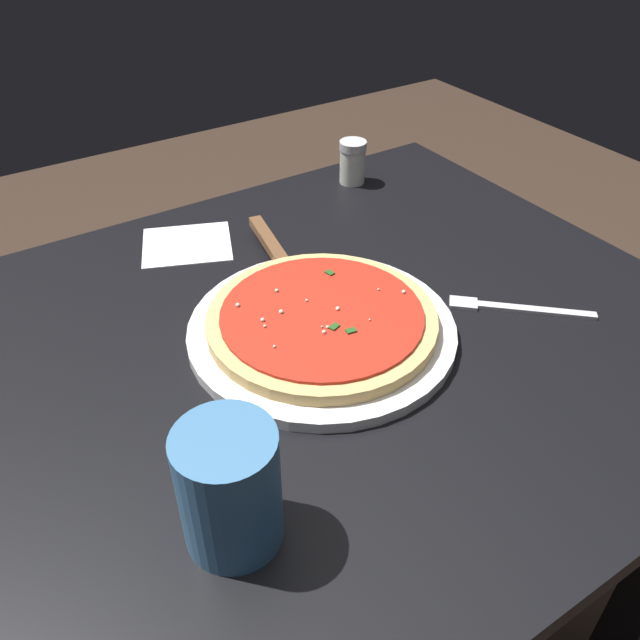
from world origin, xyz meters
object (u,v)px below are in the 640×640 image
(serving_plate, at_px, (320,328))
(cup_tall_drink, at_px, (230,489))
(pizza, at_px, (320,317))
(pizza_server, at_px, (277,256))
(napkin_folded_right, at_px, (185,245))
(parmesan_shaker, at_px, (353,162))
(fork, at_px, (512,308))

(serving_plate, xyz_separation_m, cup_tall_drink, (-0.22, -0.20, 0.05))
(pizza, bearing_deg, serving_plate, -26.07)
(pizza_server, relative_size, napkin_folded_right, 1.73)
(serving_plate, xyz_separation_m, parmesan_shaker, (0.28, 0.32, 0.03))
(pizza, bearing_deg, napkin_folded_right, 101.28)
(napkin_folded_right, relative_size, parmesan_shaker, 1.75)
(napkin_folded_right, bearing_deg, pizza_server, -55.56)
(serving_plate, relative_size, pizza_server, 1.47)
(pizza, relative_size, parmesan_shaker, 3.79)
(serving_plate, height_order, napkin_folded_right, serving_plate)
(pizza_server, bearing_deg, fork, -50.73)
(serving_plate, height_order, pizza_server, pizza_server)
(cup_tall_drink, bearing_deg, pizza_server, 55.11)
(cup_tall_drink, bearing_deg, serving_plate, 42.31)
(pizza_server, height_order, parmesan_shaker, parmesan_shaker)
(napkin_folded_right, bearing_deg, parmesan_shaker, 7.00)
(serving_plate, relative_size, fork, 2.20)
(pizza, xyz_separation_m, parmesan_shaker, (0.28, 0.32, 0.01))
(serving_plate, distance_m, pizza_server, 0.16)
(cup_tall_drink, height_order, fork, cup_tall_drink)
(napkin_folded_right, height_order, parmesan_shaker, parmesan_shaker)
(napkin_folded_right, xyz_separation_m, parmesan_shaker, (0.33, 0.04, 0.04))
(serving_plate, bearing_deg, parmesan_shaker, 49.67)
(napkin_folded_right, bearing_deg, serving_plate, -78.72)
(pizza, relative_size, napkin_folded_right, 2.17)
(parmesan_shaker, bearing_deg, pizza, -130.33)
(pizza, distance_m, cup_tall_drink, 0.30)
(pizza_server, distance_m, fork, 0.33)
(napkin_folded_right, bearing_deg, pizza, -78.72)
(pizza, xyz_separation_m, pizza_server, (0.03, 0.16, -0.00))
(serving_plate, height_order, cup_tall_drink, cup_tall_drink)
(pizza_server, xyz_separation_m, fork, (0.21, -0.25, -0.02))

